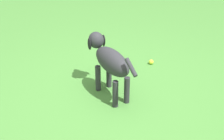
% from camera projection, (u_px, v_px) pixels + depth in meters
% --- Properties ---
extents(ground, '(14.00, 14.00, 0.00)m').
position_uv_depth(ground, '(116.00, 102.00, 3.49)').
color(ground, '#478438').
extents(dog, '(0.87, 0.53, 0.66)m').
position_uv_depth(dog, '(109.00, 60.00, 3.43)').
color(dog, '#2D2D33').
rests_on(dog, ground).
extents(tennis_ball_1, '(0.07, 0.07, 0.07)m').
position_uv_depth(tennis_ball_1, '(151.00, 62.00, 4.24)').
color(tennis_ball_1, '#D4E435').
rests_on(tennis_ball_1, ground).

